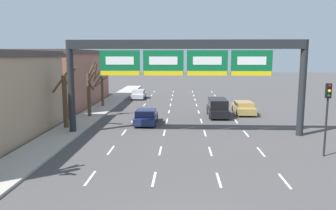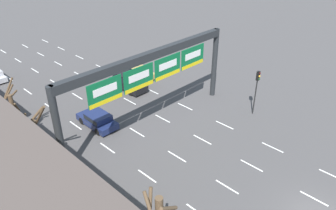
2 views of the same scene
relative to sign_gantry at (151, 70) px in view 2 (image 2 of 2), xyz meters
The scene contains 8 objects.
lane_dashes 6.19m from the sign_gantry, 90.00° to the right, with size 10.02×67.00×0.01m.
sign_gantry is the anchor object (origin of this frame).
suv_black 9.77m from the sign_gantry, 66.02° to the left, with size 1.95×4.80×1.83m.
car_navy 7.25m from the sign_gantry, 132.69° to the left, with size 1.92×4.28×1.35m.
car_gold 12.57m from the sign_gantry, 56.04° to the left, with size 1.92×4.89×1.33m.
traffic_light_near_gantry 10.51m from the sign_gantry, 31.71° to the right, with size 0.30×0.35×4.57m.
tree_bare_second 12.08m from the sign_gantry, 144.46° to the left, with size 1.15×1.32×5.62m.
tree_bare_furthest 10.61m from the sign_gantry, behind, with size 2.19×1.72×5.52m.
Camera 2 is at (-17.31, -3.34, 16.94)m, focal length 35.00 mm.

